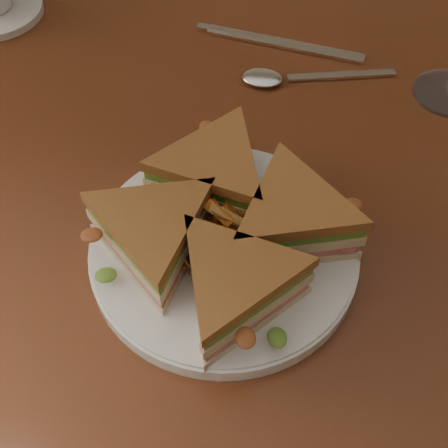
# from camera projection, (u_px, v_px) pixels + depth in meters

# --- Properties ---
(ground) EXTENTS (6.00, 6.00, 0.00)m
(ground) POSITION_uv_depth(u_px,v_px,m) (235.00, 418.00, 1.26)
(ground) COLOR brown
(ground) RESTS_ON ground
(table) EXTENTS (1.20, 0.80, 0.75)m
(table) POSITION_uv_depth(u_px,v_px,m) (243.00, 225.00, 0.73)
(table) COLOR #3E1B0E
(table) RESTS_ON ground
(plate) EXTENTS (0.25, 0.25, 0.02)m
(plate) POSITION_uv_depth(u_px,v_px,m) (224.00, 251.00, 0.58)
(plate) COLOR silver
(plate) RESTS_ON table
(sandwich_wedges) EXTENTS (0.29, 0.29, 0.06)m
(sandwich_wedges) POSITION_uv_depth(u_px,v_px,m) (224.00, 227.00, 0.55)
(sandwich_wedges) COLOR beige
(sandwich_wedges) RESTS_ON plate
(crisps_mound) EXTENTS (0.09, 0.09, 0.05)m
(crisps_mound) POSITION_uv_depth(u_px,v_px,m) (224.00, 230.00, 0.56)
(crisps_mound) COLOR #CF651A
(crisps_mound) RESTS_ON plate
(spoon) EXTENTS (0.18, 0.06, 0.01)m
(spoon) POSITION_uv_depth(u_px,v_px,m) (282.00, 78.00, 0.74)
(spoon) COLOR silver
(spoon) RESTS_ON table
(knife) EXTENTS (0.21, 0.05, 0.00)m
(knife) POSITION_uv_depth(u_px,v_px,m) (273.00, 42.00, 0.78)
(knife) COLOR silver
(knife) RESTS_ON table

